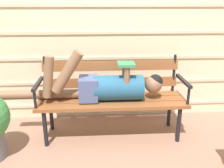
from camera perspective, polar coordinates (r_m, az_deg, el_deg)
name	(u,v)px	position (r m, az deg, el deg)	size (l,w,h in m)	color
ground_plane	(113,140)	(2.80, 0.15, -12.90)	(12.00, 12.00, 0.00)	#936B56
house_siding	(109,19)	(3.05, -0.68, 14.89)	(4.17, 0.08, 2.52)	beige
park_bench	(112,93)	(2.75, -0.09, -2.18)	(1.62, 0.48, 0.88)	brown
reclining_person	(104,86)	(2.64, -1.78, -0.43)	(1.75, 0.27, 0.57)	#23567A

